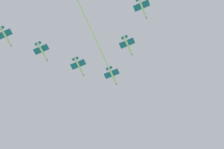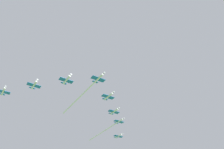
{
  "view_description": "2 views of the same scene",
  "coord_description": "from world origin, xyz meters",
  "px_view_note": "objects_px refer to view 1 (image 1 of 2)",
  "views": [
    {
      "loc": [
        -48.42,
        -37.28,
        3.32
      ],
      "look_at": [
        12.42,
        -5.85,
        168.89
      ],
      "focal_mm": 50.83,
      "sensor_mm": 36.0,
      "label": 1
    },
    {
      "loc": [
        108.79,
        -49.01,
        94.56
      ],
      "look_at": [
        21.83,
        -2.01,
        166.99
      ],
      "focal_mm": 35.46,
      "sensor_mm": 36.0,
      "label": 2
    }
  ],
  "objects_px": {
    "jet_port_outer": "(42,51)",
    "jet_starboard_outer": "(142,7)",
    "jet_lead": "(100,48)",
    "jet_starboard_inner": "(128,44)",
    "jet_port_inner": "(79,66)"
  },
  "relations": [
    {
      "from": "jet_starboard_inner",
      "to": "jet_port_outer",
      "type": "relative_size",
      "value": 1.0
    },
    {
      "from": "jet_lead",
      "to": "jet_starboard_outer",
      "type": "xyz_separation_m",
      "value": [
        -9.39,
        -30.16,
        1.11
      ]
    },
    {
      "from": "jet_port_inner",
      "to": "jet_port_outer",
      "type": "height_order",
      "value": "jet_port_inner"
    },
    {
      "from": "jet_port_outer",
      "to": "jet_starboard_outer",
      "type": "relative_size",
      "value": 1.0
    },
    {
      "from": "jet_starboard_inner",
      "to": "jet_port_outer",
      "type": "distance_m",
      "value": 46.94
    },
    {
      "from": "jet_starboard_inner",
      "to": "jet_starboard_outer",
      "type": "xyz_separation_m",
      "value": [
        -14.78,
        -15.8,
        0.07
      ]
    },
    {
      "from": "jet_lead",
      "to": "jet_port_outer",
      "type": "bearing_deg",
      "value": -158.63
    },
    {
      "from": "jet_starboard_outer",
      "to": "jet_port_outer",
      "type": "bearing_deg",
      "value": -180.0
    },
    {
      "from": "jet_lead",
      "to": "jet_port_outer",
      "type": "distance_m",
      "value": 31.61
    },
    {
      "from": "jet_port_inner",
      "to": "jet_starboard_inner",
      "type": "bearing_deg",
      "value": 0.0
    },
    {
      "from": "jet_lead",
      "to": "jet_port_outer",
      "type": "xyz_separation_m",
      "value": [
        -13.57,
        28.53,
        -1.1
      ]
    },
    {
      "from": "jet_port_inner",
      "to": "jet_port_outer",
      "type": "relative_size",
      "value": 1.0
    },
    {
      "from": "jet_starboard_inner",
      "to": "jet_port_inner",
      "type": "bearing_deg",
      "value": 180.0
    },
    {
      "from": "jet_port_inner",
      "to": "jet_port_outer",
      "type": "distance_m",
      "value": 21.63
    },
    {
      "from": "jet_lead",
      "to": "jet_starboard_outer",
      "type": "distance_m",
      "value": 31.61
    }
  ]
}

